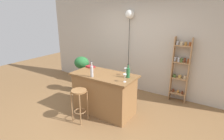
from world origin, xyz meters
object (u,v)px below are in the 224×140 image
object	(u,v)px
bottle_soda_blue	(92,71)
wine_glass_center	(126,70)
spice_shelf	(180,69)
wine_glass_left	(125,76)
plant_stool	(83,86)
potted_plant	(82,67)
bar_stool	(79,99)
cookbook	(90,67)
bottle_sauce_amber	(128,73)
pendant_globe_light	(130,15)

from	to	relation	value
bottle_soda_blue	wine_glass_center	bearing A→B (deg)	40.43
spice_shelf	wine_glass_left	size ratio (longest dim) A/B	10.20
plant_stool	potted_plant	bearing A→B (deg)	-90.00
wine_glass_center	bar_stool	bearing A→B (deg)	-129.74
bottle_soda_blue	cookbook	world-z (taller)	bottle_soda_blue
potted_plant	wine_glass_center	size ratio (longest dim) A/B	4.14
bar_stool	wine_glass_center	xyz separation A→B (m)	(0.66, 0.79, 0.52)
potted_plant	bottle_soda_blue	size ratio (longest dim) A/B	1.97
spice_shelf	bottle_sauce_amber	distance (m)	1.60
bar_stool	pendant_globe_light	size ratio (longest dim) A/B	0.31
pendant_globe_light	wine_glass_center	bearing A→B (deg)	-64.77
bar_stool	pendant_globe_light	world-z (taller)	pendant_globe_light
bottle_soda_blue	bottle_sauce_amber	distance (m)	0.76
plant_stool	bottle_sauce_amber	bearing A→B (deg)	-15.35
spice_shelf	pendant_globe_light	xyz separation A→B (m)	(-1.50, 0.05, 1.30)
bar_stool	spice_shelf	size ratio (longest dim) A/B	0.43
bar_stool	bottle_soda_blue	distance (m)	0.63
bottle_sauce_amber	wine_glass_center	xyz separation A→B (m)	(-0.11, 0.10, 0.01)
spice_shelf	bottle_sauce_amber	bearing A→B (deg)	-118.59
plant_stool	cookbook	world-z (taller)	cookbook
bar_stool	pendant_globe_light	bearing A→B (deg)	89.37
wine_glass_left	wine_glass_center	distance (m)	0.39
bottle_soda_blue	wine_glass_left	xyz separation A→B (m)	(0.73, 0.12, -0.01)
cookbook	bottle_sauce_amber	bearing A→B (deg)	3.52
bottle_soda_blue	wine_glass_left	bearing A→B (deg)	9.24
plant_stool	pendant_globe_light	distance (m)	2.41
bar_stool	spice_shelf	world-z (taller)	spice_shelf
wine_glass_center	bottle_sauce_amber	bearing A→B (deg)	-42.96
wine_glass_center	cookbook	distance (m)	1.03
wine_glass_left	bar_stool	bearing A→B (deg)	-152.27
wine_glass_left	cookbook	xyz separation A→B (m)	(-1.20, 0.40, -0.10)
bar_stool	spice_shelf	bearing A→B (deg)	53.83
spice_shelf	wine_glass_center	size ratio (longest dim) A/B	10.20
wine_glass_left	wine_glass_center	size ratio (longest dim) A/B	1.00
potted_plant	bottle_soda_blue	xyz separation A→B (m)	(1.05, -0.84, 0.29)
spice_shelf	plant_stool	distance (m)	2.72
bar_stool	cookbook	world-z (taller)	cookbook
bar_stool	wine_glass_center	distance (m)	1.15
bottle_sauce_amber	wine_glass_center	distance (m)	0.15
spice_shelf	pendant_globe_light	size ratio (longest dim) A/B	0.72
bottle_sauce_amber	wine_glass_left	bearing A→B (deg)	-75.82
bottle_sauce_amber	pendant_globe_light	bearing A→B (deg)	117.16
wine_glass_center	pendant_globe_light	xyz separation A→B (m)	(-0.63, 1.34, 1.12)
pendant_globe_light	spice_shelf	bearing A→B (deg)	-1.86
wine_glass_center	pendant_globe_light	world-z (taller)	pendant_globe_light
cookbook	plant_stool	bearing A→B (deg)	161.96
bottle_soda_blue	pendant_globe_light	bearing A→B (deg)	92.47
bottle_soda_blue	cookbook	size ratio (longest dim) A/B	1.64
spice_shelf	potted_plant	world-z (taller)	spice_shelf
plant_stool	pendant_globe_light	bearing A→B (deg)	45.08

